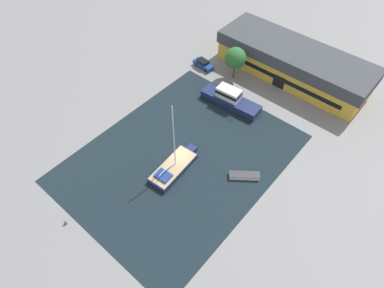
% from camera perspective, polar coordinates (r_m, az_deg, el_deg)
% --- Properties ---
extents(ground_plane, '(440.00, 440.00, 0.00)m').
position_cam_1_polar(ground_plane, '(54.56, -1.84, -2.30)').
color(ground_plane, slate).
extents(water_canal, '(27.41, 35.66, 0.01)m').
position_cam_1_polar(water_canal, '(54.56, -1.84, -2.30)').
color(water_canal, black).
rests_on(water_canal, ground).
extents(warehouse_building, '(29.99, 9.98, 6.01)m').
position_cam_1_polar(warehouse_building, '(70.38, 16.58, 12.93)').
color(warehouse_building, gold).
rests_on(warehouse_building, ground).
extents(quay_tree_near_building, '(4.05, 4.05, 6.62)m').
position_cam_1_polar(quay_tree_near_building, '(66.55, 7.23, 14.02)').
color(quay_tree_near_building, brown).
rests_on(quay_tree_near_building, ground).
extents(parked_car, '(4.60, 2.13, 1.64)m').
position_cam_1_polar(parked_car, '(70.99, 1.88, 13.21)').
color(parked_car, navy).
rests_on(parked_car, ground).
extents(sailboat_moored, '(3.99, 9.73, 13.05)m').
position_cam_1_polar(sailboat_moored, '(52.74, -3.06, -3.87)').
color(sailboat_moored, '#19234C').
rests_on(sailboat_moored, water_canal).
extents(motor_cruiser, '(11.49, 4.13, 3.32)m').
position_cam_1_polar(motor_cruiser, '(62.60, 6.37, 7.44)').
color(motor_cruiser, '#19234C').
rests_on(motor_cruiser, water_canal).
extents(small_dinghy, '(4.46, 3.92, 0.68)m').
position_cam_1_polar(small_dinghy, '(52.64, 8.72, -5.22)').
color(small_dinghy, white).
rests_on(small_dinghy, water_canal).
extents(mooring_bollard, '(0.35, 0.35, 0.64)m').
position_cam_1_polar(mooring_bollard, '(51.00, -20.35, -12.20)').
color(mooring_bollard, '#47474C').
rests_on(mooring_bollard, ground).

